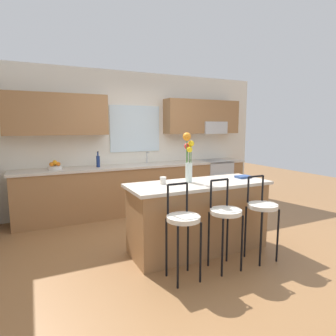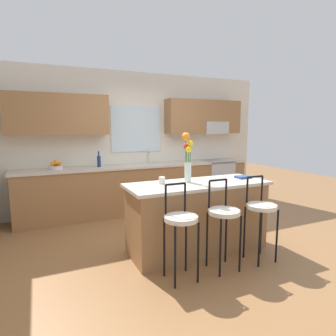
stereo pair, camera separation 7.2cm
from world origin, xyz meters
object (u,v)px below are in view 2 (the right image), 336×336
(bar_stool_far, at_px, (261,210))
(flower_vase, at_px, (188,156))
(bar_stool_middle, at_px, (224,216))
(kitchen_island, at_px, (198,216))
(bar_stool_near, at_px, (181,223))
(fruit_bowl_oranges, at_px, (56,166))
(bottle_olive_oil, at_px, (99,161))
(cookbook, at_px, (243,177))
(mug_ceramic, at_px, (162,180))
(oven_range, at_px, (215,181))

(bar_stool_far, height_order, flower_vase, flower_vase)
(bar_stool_middle, bearing_deg, flower_vase, 100.11)
(bar_stool_far, bearing_deg, flower_vase, 135.43)
(kitchen_island, xyz_separation_m, bar_stool_near, (-0.55, -0.58, 0.17))
(bar_stool_near, height_order, fruit_bowl_oranges, fruit_bowl_oranges)
(kitchen_island, bearing_deg, bar_stool_far, -46.39)
(flower_vase, relative_size, bottle_olive_oil, 2.29)
(bar_stool_middle, relative_size, cookbook, 5.21)
(bottle_olive_oil, bearing_deg, bar_stool_middle, -71.30)
(bar_stool_far, relative_size, mug_ceramic, 11.58)
(kitchen_island, distance_m, mug_ceramic, 0.69)
(kitchen_island, relative_size, bar_stool_middle, 1.81)
(cookbook, bearing_deg, fruit_bowl_oranges, 139.53)
(bar_stool_far, distance_m, fruit_bowl_oranges, 3.40)
(bar_stool_far, xyz_separation_m, bottle_olive_oil, (-1.43, 2.60, 0.40))
(oven_range, distance_m, bar_stool_far, 2.80)
(bar_stool_far, relative_size, cookbook, 5.21)
(bar_stool_middle, relative_size, fruit_bowl_oranges, 4.34)
(bar_stool_near, bearing_deg, cookbook, 24.66)
(kitchen_island, relative_size, fruit_bowl_oranges, 7.87)
(kitchen_island, bearing_deg, oven_range, 50.79)
(oven_range, height_order, cookbook, cookbook)
(oven_range, relative_size, cookbook, 4.60)
(mug_ceramic, bearing_deg, bottle_olive_oil, 102.33)
(bar_stool_near, height_order, flower_vase, flower_vase)
(kitchen_island, relative_size, bottle_olive_oil, 6.65)
(bar_stool_middle, height_order, fruit_bowl_oranges, fruit_bowl_oranges)
(kitchen_island, height_order, bar_stool_near, bar_stool_near)
(bar_stool_near, bearing_deg, bar_stool_far, 0.00)
(flower_vase, height_order, bottle_olive_oil, flower_vase)
(oven_range, distance_m, bottle_olive_oil, 2.57)
(bar_stool_far, bearing_deg, kitchen_island, 133.61)
(bar_stool_near, height_order, bar_stool_middle, same)
(bar_stool_near, distance_m, cookbook, 1.46)
(oven_range, distance_m, flower_vase, 2.72)
(bar_stool_middle, distance_m, fruit_bowl_oranges, 3.08)
(oven_range, height_order, bar_stool_far, bar_stool_far)
(bar_stool_middle, relative_size, mug_ceramic, 11.58)
(bar_stool_middle, distance_m, flower_vase, 0.92)
(oven_range, relative_size, bar_stool_near, 0.88)
(bar_stool_far, bearing_deg, bar_stool_near, 180.00)
(flower_vase, bearing_deg, fruit_bowl_oranges, 127.45)
(fruit_bowl_oranges, bearing_deg, mug_ceramic, -59.04)
(bar_stool_middle, bearing_deg, bar_stool_near, 180.00)
(oven_range, bearing_deg, fruit_bowl_oranges, 179.49)
(mug_ceramic, xyz_separation_m, bottle_olive_oil, (-0.42, 1.90, 0.07))
(bar_stool_far, height_order, fruit_bowl_oranges, fruit_bowl_oranges)
(oven_range, height_order, kitchen_island, same)
(bar_stool_middle, bearing_deg, bar_stool_far, 0.00)
(bar_stool_far, bearing_deg, mug_ceramic, 145.54)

